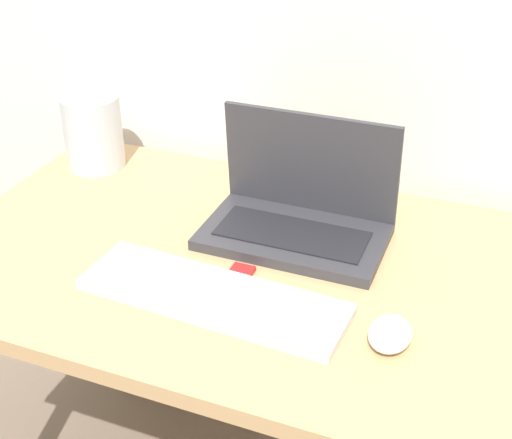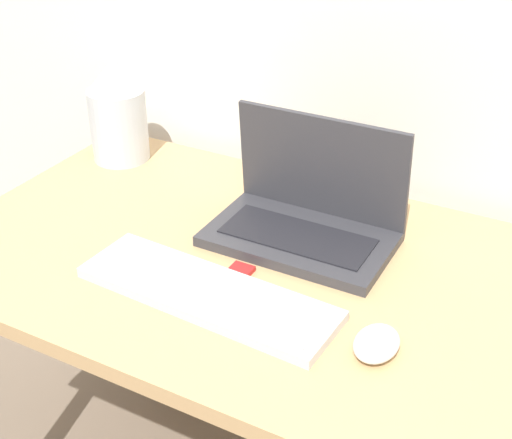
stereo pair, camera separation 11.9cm
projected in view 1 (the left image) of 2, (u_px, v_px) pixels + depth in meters
The scene contains 6 objects.
desk at pixel (234, 299), 1.33m from camera, with size 1.07×0.69×0.72m.
laptop at pixel (300, 210), 1.32m from camera, with size 0.33×0.21×0.22m.
keyboard at pixel (213, 296), 1.16m from camera, with size 0.45×0.16×0.02m.
mouse at pixel (390, 334), 1.07m from camera, with size 0.07×0.09×0.03m.
vase at pixel (91, 118), 1.53m from camera, with size 0.13×0.13×0.23m.
mp3_player at pixel (240, 273), 1.22m from camera, with size 0.04×0.05×0.01m.
Camera 1 is at (0.43, -0.63, 1.42)m, focal length 50.00 mm.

